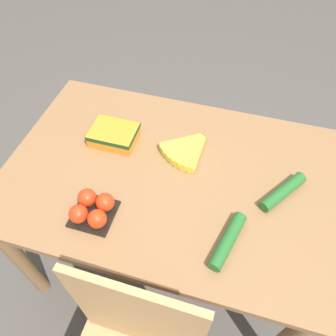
{
  "coord_description": "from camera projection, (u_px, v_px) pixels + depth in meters",
  "views": [
    {
      "loc": [
        -0.21,
        0.72,
        1.7
      ],
      "look_at": [
        0.0,
        0.0,
        0.75
      ],
      "focal_mm": 35.0,
      "sensor_mm": 36.0,
      "label": 1
    }
  ],
  "objects": [
    {
      "name": "dining_table",
      "position": [
        168.0,
        189.0,
        1.31
      ],
      "size": [
        1.24,
        0.83,
        0.72
      ],
      "color": "olive",
      "rests_on": "ground_plane"
    },
    {
      "name": "cucumber_near",
      "position": [
        228.0,
        241.0,
        1.04
      ],
      "size": [
        0.09,
        0.21,
        0.04
      ],
      "color": "#236028",
      "rests_on": "dining_table"
    },
    {
      "name": "ground_plane",
      "position": [
        168.0,
        253.0,
        1.8
      ],
      "size": [
        12.0,
        12.0,
        0.0
      ],
      "primitive_type": "plane",
      "color": "#4C4742"
    },
    {
      "name": "banana_bunch",
      "position": [
        187.0,
        148.0,
        1.29
      ],
      "size": [
        0.18,
        0.19,
        0.04
      ],
      "color": "brown",
      "rests_on": "dining_table"
    },
    {
      "name": "cucumber_far",
      "position": [
        283.0,
        192.0,
        1.16
      ],
      "size": [
        0.16,
        0.2,
        0.04
      ],
      "color": "#236028",
      "rests_on": "dining_table"
    },
    {
      "name": "carrot_bag",
      "position": [
        114.0,
        134.0,
        1.31
      ],
      "size": [
        0.18,
        0.14,
        0.06
      ],
      "color": "orange",
      "rests_on": "dining_table"
    },
    {
      "name": "tomato_pack",
      "position": [
        92.0,
        209.0,
        1.09
      ],
      "size": [
        0.14,
        0.14,
        0.07
      ],
      "color": "black",
      "rests_on": "dining_table"
    }
  ]
}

